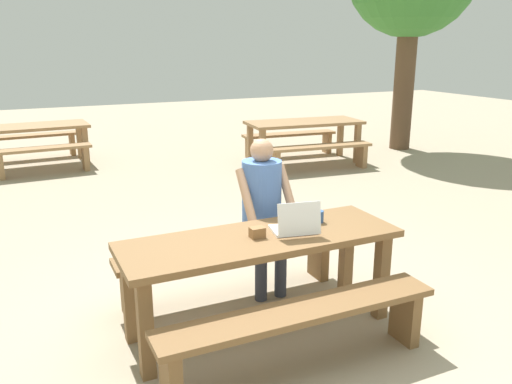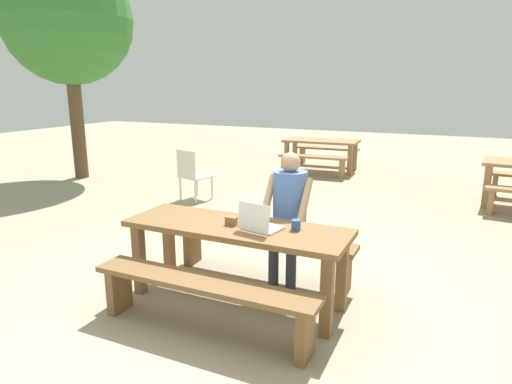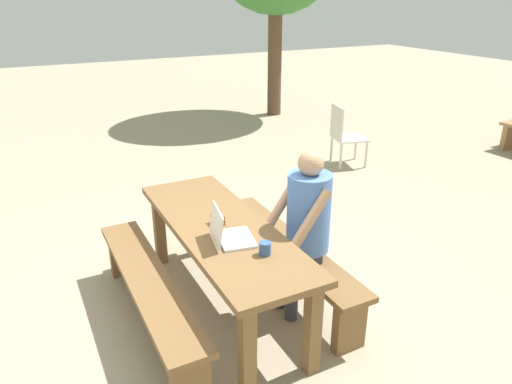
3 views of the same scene
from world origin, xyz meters
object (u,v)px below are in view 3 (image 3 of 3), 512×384
laptop (228,233)px  small_pouch (218,219)px  picnic_table_front (222,239)px  coffee_mug (265,248)px  plastic_chair (344,134)px  person_seated (305,221)px

laptop → small_pouch: (-0.28, 0.04, -0.02)m
picnic_table_front → laptop: bearing=-12.6°
laptop → small_pouch: bearing=2.4°
small_pouch → coffee_mug: bearing=10.1°
picnic_table_front → plastic_chair: 3.72m
small_pouch → plastic_chair: size_ratio=0.12×
small_pouch → coffee_mug: coffee_mug is taller
coffee_mug → plastic_chair: (-2.86, 2.81, -0.32)m
person_seated → coffee_mug: bearing=-62.6°
laptop → coffee_mug: size_ratio=3.97×
coffee_mug → person_seated: size_ratio=0.07×
picnic_table_front → person_seated: person_seated is taller
coffee_mug → person_seated: bearing=117.4°
small_pouch → person_seated: bearing=60.5°
laptop → person_seated: person_seated is taller
small_pouch → person_seated: 0.65m
laptop → person_seated: 0.61m
picnic_table_front → person_seated: size_ratio=1.53×
laptop → plastic_chair: (-2.58, 2.95, -0.34)m
coffee_mug → plastic_chair: 4.02m
picnic_table_front → plastic_chair: (-2.34, 2.90, -0.16)m
person_seated → plastic_chair: size_ratio=1.51×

